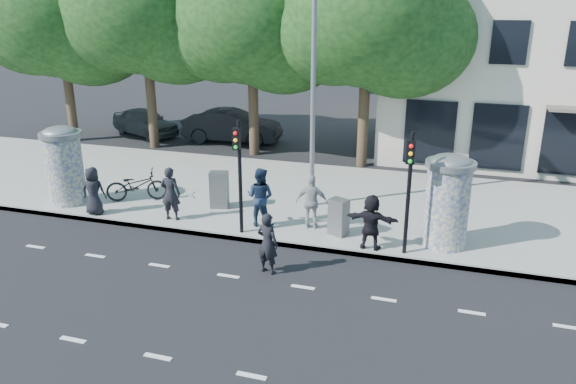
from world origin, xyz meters
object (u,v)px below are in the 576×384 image
(ad_column_right, at_px, (447,199))
(cabinet_right, at_px, (339,217))
(traffic_pole_near, at_px, (239,166))
(ped_f, at_px, (371,222))
(ped_b, at_px, (171,194))
(ped_a, at_px, (93,191))
(man_road, at_px, (268,243))
(car_left, at_px, (145,122))
(ped_c, at_px, (260,197))
(cabinet_left, at_px, (219,190))
(street_lamp, at_px, (313,65))
(bicycle, at_px, (137,185))
(ad_column_left, at_px, (64,163))
(traffic_pole_far, at_px, (409,181))
(car_mid, at_px, (232,126))
(ped_e, at_px, (312,202))

(ad_column_right, xyz_separation_m, cabinet_right, (-3.01, -0.15, -0.84))
(traffic_pole_near, bearing_deg, ped_f, 0.85)
(ad_column_right, xyz_separation_m, ped_b, (-8.28, -0.55, -0.53))
(ped_a, distance_m, ped_f, 8.92)
(ped_a, bearing_deg, man_road, 152.62)
(cabinet_right, bearing_deg, ad_column_right, 27.79)
(man_road, relative_size, car_left, 0.41)
(ad_column_right, xyz_separation_m, ped_f, (-1.95, -0.85, -0.60))
(ped_b, relative_size, ped_c, 0.94)
(car_left, bearing_deg, cabinet_left, -114.43)
(traffic_pole_near, bearing_deg, ped_c, 64.95)
(car_left, bearing_deg, cabinet_right, -105.58)
(street_lamp, bearing_deg, ped_f, -48.65)
(ped_c, bearing_deg, bicycle, -2.12)
(traffic_pole_near, height_order, man_road, traffic_pole_near)
(ad_column_left, xyz_separation_m, ped_a, (1.53, -0.65, -0.60))
(traffic_pole_near, bearing_deg, traffic_pole_far, 0.00)
(man_road, height_order, car_mid, man_road)
(ad_column_right, xyz_separation_m, traffic_pole_near, (-5.80, -0.91, 0.69))
(ad_column_left, relative_size, bicycle, 1.30)
(ped_b, distance_m, bicycle, 2.35)
(ped_f, height_order, man_road, ped_f)
(cabinet_left, relative_size, cabinet_right, 1.11)
(ped_c, height_order, car_mid, ped_c)
(cabinet_left, bearing_deg, ped_e, -25.92)
(ad_column_right, xyz_separation_m, ped_e, (-3.89, 0.09, -0.56))
(ad_column_left, height_order, ped_c, ad_column_left)
(ped_a, xyz_separation_m, ped_f, (8.92, -0.00, 0.01))
(cabinet_right, bearing_deg, ped_a, -150.10)
(ped_a, bearing_deg, street_lamp, -167.71)
(ad_column_left, distance_m, ad_column_right, 12.40)
(ped_b, bearing_deg, ped_a, -0.36)
(bicycle, xyz_separation_m, car_mid, (-0.30, 9.23, 0.10))
(ped_c, height_order, man_road, ped_c)
(ped_c, bearing_deg, ped_f, 176.36)
(ped_b, relative_size, bicycle, 0.84)
(traffic_pole_near, distance_m, ped_e, 2.49)
(ped_f, relative_size, car_mid, 0.33)
(ad_column_right, bearing_deg, traffic_pole_near, -171.11)
(ped_c, bearing_deg, car_mid, -55.46)
(street_lamp, relative_size, ped_b, 4.66)
(ped_a, bearing_deg, cabinet_right, 174.08)
(car_left, bearing_deg, ped_c, -111.80)
(ped_c, bearing_deg, ad_column_right, -170.77)
(traffic_pole_far, xyz_separation_m, cabinet_left, (-6.28, 1.80, -1.47))
(ad_column_left, xyz_separation_m, ped_f, (10.45, -0.65, -0.60))
(ped_a, xyz_separation_m, ped_e, (6.99, 0.94, 0.05))
(ad_column_right, distance_m, ped_a, 10.92)
(street_lamp, xyz_separation_m, ped_c, (-1.05, -2.09, -3.73))
(ped_b, relative_size, cabinet_left, 1.40)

